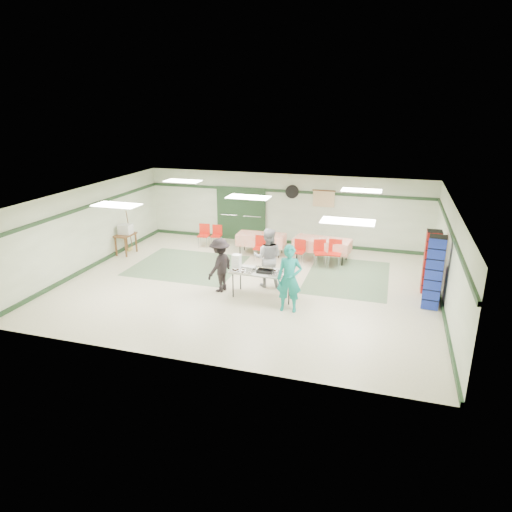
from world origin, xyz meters
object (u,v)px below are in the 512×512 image
(crate_stack_blue_a, at_px, (431,281))
(chair_c, at_px, (335,250))
(broom, at_px, (129,230))
(printer_table, at_px, (126,237))
(serving_table, at_px, (264,273))
(chair_a, at_px, (320,250))
(dining_table_b, at_px, (261,239))
(volunteer_teal, at_px, (289,279))
(volunteer_grey, at_px, (268,258))
(chair_b, at_px, (299,249))
(dining_table_a, at_px, (322,244))
(chair_loose_a, at_px, (217,233))
(chair_loose_b, at_px, (204,233))
(volunteer_dark, at_px, (220,265))
(crate_stack_blue_b, at_px, (434,273))
(office_printer, at_px, (125,229))
(crate_stack_red, at_px, (431,262))
(chair_d, at_px, (260,245))

(crate_stack_blue_a, bearing_deg, chair_c, 144.55)
(broom, bearing_deg, printer_table, -81.52)
(serving_table, bearing_deg, broom, 157.28)
(chair_a, bearing_deg, dining_table_b, 146.66)
(volunteer_teal, height_order, volunteer_grey, volunteer_teal)
(volunteer_grey, xyz_separation_m, chair_b, (0.49, 2.25, -0.38))
(dining_table_a, xyz_separation_m, broom, (-6.97, -0.96, 0.21))
(serving_table, relative_size, chair_loose_a, 2.34)
(volunteer_grey, relative_size, dining_table_b, 1.03)
(crate_stack_blue_a, relative_size, printer_table, 1.49)
(chair_loose_b, bearing_deg, chair_b, -19.47)
(volunteer_dark, height_order, crate_stack_blue_a, volunteer_dark)
(chair_c, bearing_deg, volunteer_dark, -134.85)
(printer_table, bearing_deg, broom, 103.44)
(chair_b, xyz_separation_m, chair_c, (1.20, 0.01, 0.06))
(chair_loose_a, bearing_deg, volunteer_dark, -71.63)
(chair_loose_a, xyz_separation_m, broom, (-2.87, -1.44, 0.28))
(volunteer_grey, distance_m, chair_loose_b, 4.59)
(volunteer_dark, bearing_deg, dining_table_b, -170.22)
(volunteer_grey, distance_m, broom, 6.09)
(crate_stack_blue_b, xyz_separation_m, broom, (-10.38, 2.07, -0.22))
(chair_loose_a, xyz_separation_m, office_printer, (-2.79, -1.80, 0.42))
(chair_a, distance_m, crate_stack_blue_b, 4.21)
(volunteer_grey, relative_size, crate_stack_red, 0.96)
(volunteer_teal, xyz_separation_m, chair_loose_a, (-3.91, 4.79, -0.40))
(volunteer_teal, xyz_separation_m, printer_table, (-6.71, 2.94, -0.27))
(chair_loose_b, bearing_deg, volunteer_teal, -53.53)
(chair_d, height_order, office_printer, office_printer)
(broom, bearing_deg, volunteer_teal, -28.86)
(dining_table_b, bearing_deg, chair_a, -16.23)
(dining_table_a, distance_m, chair_d, 2.14)
(volunteer_teal, xyz_separation_m, chair_a, (0.21, 3.74, -0.36))
(volunteer_teal, bearing_deg, serving_table, 138.01)
(volunteer_grey, bearing_deg, serving_table, 89.66)
(volunteer_dark, distance_m, chair_loose_a, 4.41)
(dining_table_a, height_order, printer_table, dining_table_a)
(dining_table_a, xyz_separation_m, chair_a, (0.02, -0.57, -0.03))
(volunteer_teal, height_order, chair_d, volunteer_teal)
(chair_loose_a, distance_m, printer_table, 3.35)
(dining_table_b, height_order, crate_stack_blue_b, crate_stack_blue_b)
(chair_a, distance_m, broom, 7.01)
(chair_d, distance_m, office_printer, 4.90)
(chair_b, xyz_separation_m, chair_loose_b, (-3.85, 0.85, 0.02))
(volunteer_grey, bearing_deg, volunteer_teal, 115.59)
(chair_d, xyz_separation_m, office_printer, (-4.83, -0.76, 0.40))
(dining_table_b, height_order, crate_stack_blue_a, crate_stack_blue_a)
(volunteer_teal, bearing_deg, broom, 149.19)
(chair_b, relative_size, chair_loose_a, 1.03)
(chair_c, height_order, chair_loose_a, chair_c)
(chair_a, bearing_deg, chair_loose_a, 146.76)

